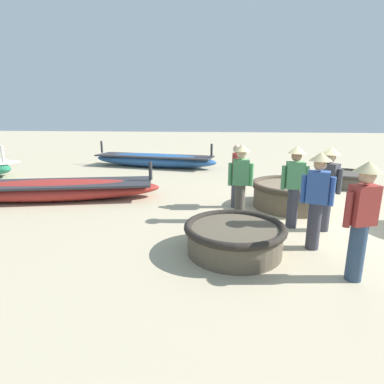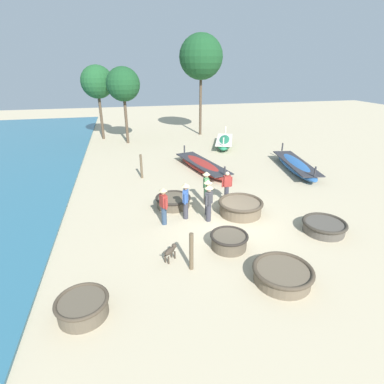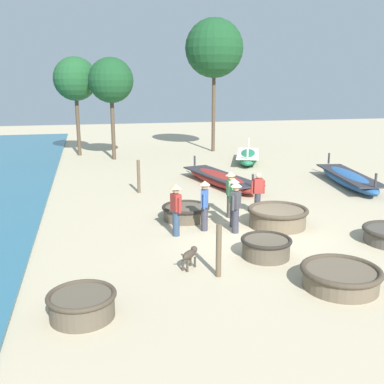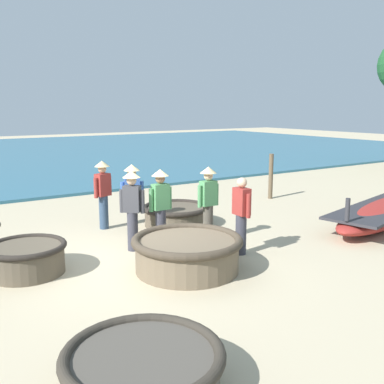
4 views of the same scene
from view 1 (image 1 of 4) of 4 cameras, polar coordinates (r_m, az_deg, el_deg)
name	(u,v)px [view 1 (image 1 of 4)]	position (r m, az deg, el deg)	size (l,w,h in m)	color
ground_plane	(324,222)	(7.15, 23.83, -5.23)	(80.00, 80.00, 0.00)	#BCAD8C
coracle_tilted	(234,237)	(5.09, 8.08, -8.46)	(1.69, 1.69, 0.51)	brown
coracle_far_left	(292,193)	(7.93, 18.44, -0.26)	(2.02, 2.02, 0.64)	brown
coracle_far_right	(346,178)	(11.14, 27.23, 2.37)	(1.75, 1.75, 0.47)	#4C473F
long_boat_green_hull	(154,160)	(13.82, -7.26, 6.10)	(2.22, 5.97, 1.12)	#285693
long_boat_white_hull	(53,189)	(9.02, -24.99, 0.45)	(2.57, 5.93, 1.01)	maroon
fisherman_standing_left	(362,214)	(4.59, 29.59, -3.75)	(0.36, 0.50, 1.67)	#2D425B
fisherman_by_coracle	(327,184)	(6.37, 24.39, 1.41)	(0.39, 0.41, 1.67)	#383842
fisherman_with_hat	(241,178)	(6.42, 9.24, 2.58)	(0.36, 0.53, 1.67)	#4C473D
fisherman_crouching	(236,175)	(7.48, 8.43, 3.29)	(0.53, 0.23, 1.57)	#383842
fisherman_hauling	(317,195)	(5.40, 22.70, -0.53)	(0.36, 0.51, 1.67)	#383842
fisherman_standing_right	(294,182)	(6.34, 18.94, 1.85)	(0.36, 0.53, 1.67)	#383842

